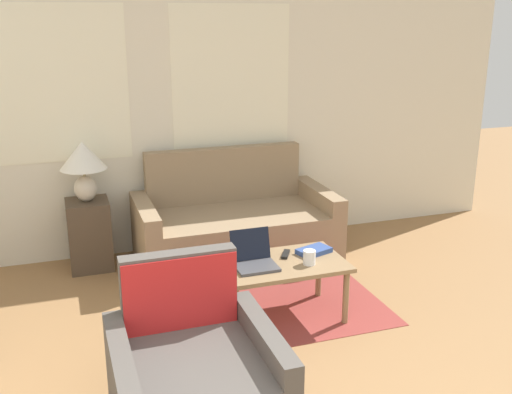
# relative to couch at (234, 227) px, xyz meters

# --- Properties ---
(wall_back) EXTENTS (6.90, 0.06, 2.60)m
(wall_back) POSITION_rel_couch_xyz_m (-0.53, 0.46, 1.02)
(wall_back) COLOR silver
(wall_back) RESTS_ON ground_plane
(rug) EXTENTS (1.64, 1.94, 0.01)m
(rug) POSITION_rel_couch_xyz_m (-0.01, -0.63, -0.28)
(rug) COLOR brown
(rug) RESTS_ON ground_plane
(couch) EXTENTS (1.72, 0.88, 0.95)m
(couch) POSITION_rel_couch_xyz_m (0.00, 0.00, 0.00)
(couch) COLOR #937A5B
(couch) RESTS_ON ground_plane
(armchair) EXTENTS (0.83, 0.83, 0.88)m
(armchair) POSITION_rel_couch_xyz_m (-0.87, -2.17, -0.01)
(armchair) COLOR #514C47
(armchair) RESTS_ON ground_plane
(side_table) EXTENTS (0.35, 0.35, 0.60)m
(side_table) POSITION_rel_couch_xyz_m (-1.24, 0.17, 0.02)
(side_table) COLOR #4C3D2D
(side_table) RESTS_ON ground_plane
(table_lamp) EXTENTS (0.38, 0.38, 0.51)m
(table_lamp) POSITION_rel_couch_xyz_m (-1.24, 0.17, 0.66)
(table_lamp) COLOR beige
(table_lamp) RESTS_ON side_table
(coffee_table) EXTENTS (0.91, 0.56, 0.43)m
(coffee_table) POSITION_rel_couch_xyz_m (-0.01, -1.19, 0.10)
(coffee_table) COLOR #8E704C
(coffee_table) RESTS_ON ground_plane
(laptop) EXTENTS (0.29, 0.28, 0.24)m
(laptop) POSITION_rel_couch_xyz_m (-0.21, -1.19, 0.20)
(laptop) COLOR #47474C
(laptop) RESTS_ON coffee_table
(cup_navy) EXTENTS (0.09, 0.09, 0.10)m
(cup_navy) POSITION_rel_couch_xyz_m (0.16, -1.29, 0.20)
(cup_navy) COLOR white
(cup_navy) RESTS_ON coffee_table
(book_red) EXTENTS (0.28, 0.22, 0.04)m
(book_red) POSITION_rel_couch_xyz_m (0.28, -1.11, 0.17)
(book_red) COLOR #334C8E
(book_red) RESTS_ON coffee_table
(tv_remote) EXTENTS (0.11, 0.15, 0.02)m
(tv_remote) POSITION_rel_couch_xyz_m (0.07, -1.09, 0.16)
(tv_remote) COLOR black
(tv_remote) RESTS_ON coffee_table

